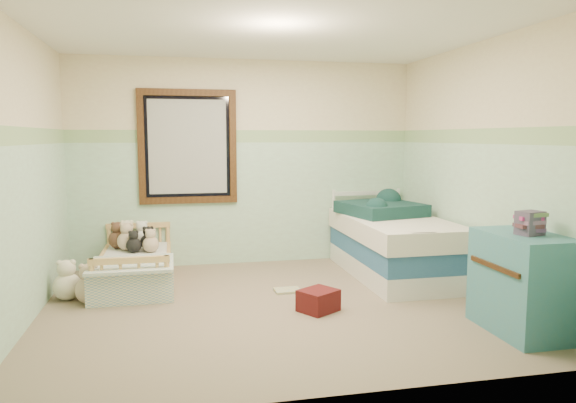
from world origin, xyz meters
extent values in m
cube|color=#6E624B|center=(0.00, 0.00, -0.01)|extent=(4.20, 3.60, 0.02)
cube|color=silver|center=(0.00, 0.00, 2.51)|extent=(4.20, 3.60, 0.02)
cube|color=beige|center=(0.00, 1.80, 1.25)|extent=(4.20, 0.04, 2.50)
cube|color=beige|center=(0.00, -1.80, 1.25)|extent=(4.20, 0.04, 2.50)
cube|color=beige|center=(-2.10, 0.00, 1.25)|extent=(0.04, 3.60, 2.50)
cube|color=beige|center=(2.10, 0.00, 1.25)|extent=(0.04, 3.60, 2.50)
cube|color=#98B89D|center=(0.00, 1.79, 0.75)|extent=(4.20, 0.01, 1.50)
cube|color=#497E4C|center=(0.00, 1.79, 1.57)|extent=(4.20, 0.01, 0.15)
cube|color=black|center=(-0.70, 1.76, 1.45)|extent=(1.16, 0.06, 1.36)
cube|color=beige|center=(-0.70, 1.77, 1.45)|extent=(0.92, 0.01, 1.12)
cube|color=tan|center=(-1.30, 1.05, 0.10)|extent=(0.74, 1.48, 0.19)
cube|color=silver|center=(-1.30, 1.05, 0.25)|extent=(0.68, 1.42, 0.12)
cube|color=#779FB2|center=(-1.30, 0.59, 0.33)|extent=(0.80, 0.74, 0.03)
sphere|color=brown|center=(-1.45, 1.55, 0.40)|extent=(0.18, 0.18, 0.18)
sphere|color=silver|center=(-1.25, 1.55, 0.41)|extent=(0.20, 0.20, 0.20)
sphere|color=tan|center=(-1.40, 1.33, 0.42)|extent=(0.21, 0.21, 0.21)
sphere|color=black|center=(-1.17, 1.33, 0.40)|extent=(0.18, 0.18, 0.18)
sphere|color=beige|center=(-1.91, 0.60, 0.13)|extent=(0.27, 0.27, 0.27)
sphere|color=tan|center=(-1.68, 0.44, 0.13)|extent=(0.26, 0.26, 0.26)
cube|color=white|center=(1.55, 0.80, 0.11)|extent=(0.94, 1.88, 0.22)
cube|color=navy|center=(1.55, 0.80, 0.33)|extent=(0.94, 1.88, 0.22)
cube|color=white|center=(1.55, 0.80, 0.55)|extent=(0.98, 1.92, 0.22)
cube|color=#133632|center=(1.50, 1.10, 0.73)|extent=(0.97, 1.00, 0.14)
cube|color=teal|center=(1.84, -1.07, 0.40)|extent=(0.50, 0.80, 0.80)
cube|color=brown|center=(1.84, -1.13, 0.90)|extent=(0.22, 0.19, 0.19)
cube|color=maroon|center=(0.38, -0.23, 0.10)|extent=(0.41, 0.40, 0.20)
cube|color=yellow|center=(0.23, 0.42, 0.01)|extent=(0.27, 0.21, 0.02)
sphere|color=brown|center=(-1.51, 1.46, 0.41)|extent=(0.21, 0.21, 0.21)
sphere|color=tan|center=(-1.14, 1.18, 0.40)|extent=(0.18, 0.18, 0.18)
sphere|color=black|center=(-1.32, 1.20, 0.39)|extent=(0.17, 0.17, 0.17)
sphere|color=beige|center=(-1.41, 1.46, 0.42)|extent=(0.22, 0.22, 0.22)
camera|label=1|loc=(-0.88, -4.76, 1.57)|focal=33.35mm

